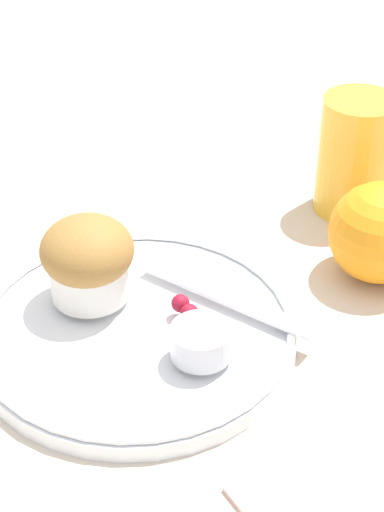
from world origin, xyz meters
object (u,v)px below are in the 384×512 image
Objects in this scene: butter_knife at (226,297)px; orange_fruit at (380,233)px; juice_glass at (355,156)px; muffin at (88,259)px.

orange_fruit is at bearing 59.34° from butter_knife.
muffin is at bearing -86.68° from juice_glass.
muffin is at bearing -148.58° from butter_knife.
muffin reaches higher than butter_knife.
butter_knife is 0.21m from juice_glass.
muffin is 0.24m from orange_fruit.
orange_fruit is 0.11m from juice_glass.
juice_glass reaches higher than orange_fruit.
butter_knife is (0.06, 0.09, -0.03)m from muffin.
muffin reaches higher than orange_fruit.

